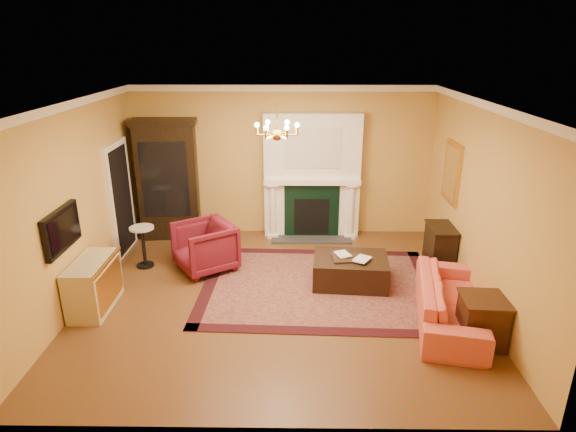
{
  "coord_description": "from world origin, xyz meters",
  "views": [
    {
      "loc": [
        0.24,
        -6.69,
        3.79
      ],
      "look_at": [
        0.15,
        0.3,
        1.23
      ],
      "focal_mm": 30.0,
      "sensor_mm": 36.0,
      "label": 1
    }
  ],
  "objects_px": {
    "console_table": "(439,249)",
    "leather_ottoman": "(350,270)",
    "wingback_armchair": "(205,244)",
    "commode": "(93,285)",
    "coral_sofa": "(450,295)",
    "china_cabinet": "(169,182)",
    "pedestal_table": "(143,244)",
    "end_table": "(482,322)"
  },
  "relations": [
    {
      "from": "console_table",
      "to": "leather_ottoman",
      "type": "distance_m",
      "value": 1.71
    },
    {
      "from": "wingback_armchair",
      "to": "commode",
      "type": "bearing_deg",
      "value": -80.99
    },
    {
      "from": "coral_sofa",
      "to": "wingback_armchair",
      "type": "bearing_deg",
      "value": 78.1
    },
    {
      "from": "china_cabinet",
      "to": "wingback_armchair",
      "type": "xyz_separation_m",
      "value": [
        0.95,
        -1.55,
        -0.67
      ]
    },
    {
      "from": "coral_sofa",
      "to": "pedestal_table",
      "type": "bearing_deg",
      "value": 81.94
    },
    {
      "from": "pedestal_table",
      "to": "leather_ottoman",
      "type": "relative_size",
      "value": 0.63
    },
    {
      "from": "pedestal_table",
      "to": "console_table",
      "type": "height_order",
      "value": "console_table"
    },
    {
      "from": "wingback_armchair",
      "to": "commode",
      "type": "height_order",
      "value": "wingback_armchair"
    },
    {
      "from": "console_table",
      "to": "wingback_armchair",
      "type": "bearing_deg",
      "value": -178.2
    },
    {
      "from": "leather_ottoman",
      "to": "china_cabinet",
      "type": "bearing_deg",
      "value": 153.9
    },
    {
      "from": "wingback_armchair",
      "to": "coral_sofa",
      "type": "xyz_separation_m",
      "value": [
        3.76,
        -1.61,
        -0.05
      ]
    },
    {
      "from": "coral_sofa",
      "to": "commode",
      "type": "bearing_deg",
      "value": 98.1
    },
    {
      "from": "end_table",
      "to": "leather_ottoman",
      "type": "height_order",
      "value": "end_table"
    },
    {
      "from": "pedestal_table",
      "to": "console_table",
      "type": "bearing_deg",
      "value": -0.35
    },
    {
      "from": "commode",
      "to": "end_table",
      "type": "bearing_deg",
      "value": -8.7
    },
    {
      "from": "china_cabinet",
      "to": "commode",
      "type": "height_order",
      "value": "china_cabinet"
    },
    {
      "from": "coral_sofa",
      "to": "leather_ottoman",
      "type": "xyz_separation_m",
      "value": [
        -1.28,
        1.11,
        -0.18
      ]
    },
    {
      "from": "pedestal_table",
      "to": "console_table",
      "type": "distance_m",
      "value": 5.18
    },
    {
      "from": "china_cabinet",
      "to": "coral_sofa",
      "type": "bearing_deg",
      "value": -39.78
    },
    {
      "from": "china_cabinet",
      "to": "wingback_armchair",
      "type": "relative_size",
      "value": 2.44
    },
    {
      "from": "pedestal_table",
      "to": "leather_ottoman",
      "type": "bearing_deg",
      "value": -9.38
    },
    {
      "from": "commode",
      "to": "end_table",
      "type": "height_order",
      "value": "commode"
    },
    {
      "from": "wingback_armchair",
      "to": "leather_ottoman",
      "type": "xyz_separation_m",
      "value": [
        2.48,
        -0.5,
        -0.23
      ]
    },
    {
      "from": "china_cabinet",
      "to": "console_table",
      "type": "bearing_deg",
      "value": -22.39
    },
    {
      "from": "commode",
      "to": "console_table",
      "type": "bearing_deg",
      "value": 13.94
    },
    {
      "from": "coral_sofa",
      "to": "end_table",
      "type": "bearing_deg",
      "value": -142.22
    },
    {
      "from": "coral_sofa",
      "to": "leather_ottoman",
      "type": "relative_size",
      "value": 1.79
    },
    {
      "from": "wingback_armchair",
      "to": "leather_ottoman",
      "type": "bearing_deg",
      "value": 44.94
    },
    {
      "from": "commode",
      "to": "coral_sofa",
      "type": "height_order",
      "value": "coral_sofa"
    },
    {
      "from": "pedestal_table",
      "to": "console_table",
      "type": "xyz_separation_m",
      "value": [
        5.18,
        -0.03,
        -0.05
      ]
    },
    {
      "from": "china_cabinet",
      "to": "commode",
      "type": "xyz_separation_m",
      "value": [
        -0.48,
        -2.87,
        -0.76
      ]
    },
    {
      "from": "commode",
      "to": "leather_ottoman",
      "type": "bearing_deg",
      "value": 11.78
    },
    {
      "from": "china_cabinet",
      "to": "pedestal_table",
      "type": "distance_m",
      "value": 1.63
    },
    {
      "from": "coral_sofa",
      "to": "end_table",
      "type": "relative_size",
      "value": 3.4
    },
    {
      "from": "china_cabinet",
      "to": "end_table",
      "type": "bearing_deg",
      "value": -42.49
    },
    {
      "from": "end_table",
      "to": "pedestal_table",
      "type": "bearing_deg",
      "value": 156.42
    },
    {
      "from": "leather_ottoman",
      "to": "coral_sofa",
      "type": "bearing_deg",
      "value": -36.22
    },
    {
      "from": "commode",
      "to": "end_table",
      "type": "xyz_separation_m",
      "value": [
        5.45,
        -0.82,
        -0.07
      ]
    },
    {
      "from": "china_cabinet",
      "to": "wingback_armchair",
      "type": "distance_m",
      "value": 1.94
    },
    {
      "from": "leather_ottoman",
      "to": "commode",
      "type": "bearing_deg",
      "value": -163.29
    },
    {
      "from": "china_cabinet",
      "to": "leather_ottoman",
      "type": "relative_size",
      "value": 1.91
    },
    {
      "from": "coral_sofa",
      "to": "console_table",
      "type": "height_order",
      "value": "coral_sofa"
    }
  ]
}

